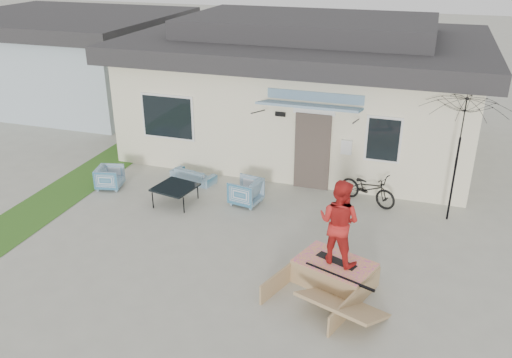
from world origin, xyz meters
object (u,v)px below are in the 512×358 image
(skate_ramp, at_px, (334,273))
(skater, at_px, (339,220))
(armchair_left, at_px, (110,176))
(armchair_right, at_px, (246,190))
(loveseat, at_px, (193,173))
(coffee_table, at_px, (176,195))
(patio_umbrella, at_px, (458,152))
(skateboard, at_px, (336,260))
(bicycle, at_px, (368,185))

(skate_ramp, distance_m, skater, 1.14)
(armchair_left, height_order, skater, skater)
(armchair_right, bearing_deg, armchair_left, -76.35)
(loveseat, relative_size, coffee_table, 1.36)
(armchair_right, bearing_deg, skater, 55.73)
(patio_umbrella, relative_size, skater, 1.29)
(armchair_right, xyz_separation_m, coffee_table, (-1.71, -0.55, -0.13))
(armchair_right, bearing_deg, loveseat, -104.73)
(skateboard, bearing_deg, patio_umbrella, 81.18)
(patio_umbrella, bearing_deg, bicycle, 171.88)
(loveseat, distance_m, skater, 5.96)
(skateboard, bearing_deg, armchair_left, -177.61)
(loveseat, bearing_deg, armchair_left, 42.60)
(patio_umbrella, bearing_deg, coffee_table, -169.16)
(armchair_left, height_order, skateboard, armchair_left)
(armchair_left, bearing_deg, armchair_right, -99.00)
(armchair_right, distance_m, skate_ramp, 3.93)
(skater, bearing_deg, bicycle, -75.71)
(coffee_table, distance_m, skater, 5.13)
(skate_ramp, bearing_deg, armchair_right, 154.91)
(armchair_right, height_order, patio_umbrella, patio_umbrella)
(skate_ramp, bearing_deg, bicycle, 107.19)
(armchair_right, xyz_separation_m, bicycle, (2.95, 0.99, 0.14))
(loveseat, height_order, armchair_right, armchair_right)
(skater, bearing_deg, loveseat, -20.93)
(coffee_table, xyz_separation_m, skater, (4.51, -2.16, 1.15))
(armchair_right, distance_m, skater, 4.03)
(patio_umbrella, bearing_deg, skate_ramp, -121.47)
(loveseat, xyz_separation_m, skateboard, (4.64, -3.56, 0.25))
(patio_umbrella, xyz_separation_m, skateboard, (-2.11, -3.43, -1.24))
(armchair_left, distance_m, armchair_right, 3.82)
(bicycle, bearing_deg, loveseat, 115.55)
(coffee_table, relative_size, skater, 0.56)
(loveseat, distance_m, skate_ramp, 5.86)
(skateboard, bearing_deg, skater, -67.21)
(skate_ramp, bearing_deg, armchair_left, 178.85)
(patio_umbrella, xyz_separation_m, skate_ramp, (-2.13, -3.48, -1.51))
(armchair_left, bearing_deg, skate_ramp, -123.62)
(armchair_left, bearing_deg, loveseat, -73.80)
(loveseat, xyz_separation_m, skater, (4.64, -3.56, 1.13))
(coffee_table, bearing_deg, armchair_left, 171.93)
(armchair_right, relative_size, skateboard, 0.89)
(bicycle, relative_size, skateboard, 1.89)
(bicycle, distance_m, skater, 3.82)
(loveseat, height_order, bicycle, bicycle)
(coffee_table, bearing_deg, bicycle, 18.40)
(skate_ramp, distance_m, skateboard, 0.27)
(armchair_right, relative_size, patio_umbrella, 0.33)
(armchair_left, distance_m, bicycle, 6.88)
(patio_umbrella, height_order, skater, skater)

